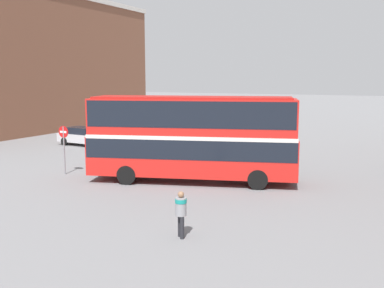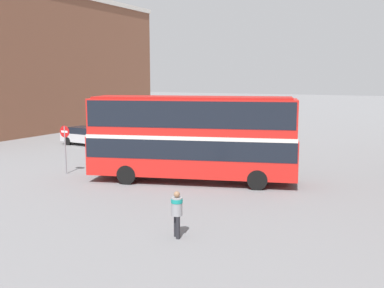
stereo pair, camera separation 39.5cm
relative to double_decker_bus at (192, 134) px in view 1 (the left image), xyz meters
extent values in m
plane|color=slate|center=(-0.71, 0.68, -2.60)|extent=(240.00, 240.00, 0.00)
cube|color=brown|center=(-26.58, 14.35, 4.20)|extent=(10.05, 30.52, 13.59)
cube|color=red|center=(0.00, 0.00, -1.15)|extent=(11.14, 5.63, 2.03)
cube|color=red|center=(0.00, 0.00, 0.85)|extent=(10.96, 5.51, 1.98)
cube|color=black|center=(0.00, 0.00, -0.70)|extent=(11.04, 5.63, 1.00)
cube|color=black|center=(0.00, 0.00, 1.09)|extent=(10.81, 5.49, 1.34)
cube|color=silver|center=(0.00, 0.00, -0.11)|extent=(11.04, 5.62, 0.20)
cube|color=#B11A15|center=(0.00, 0.00, 1.89)|extent=(10.44, 5.20, 0.10)
cylinder|color=black|center=(2.99, 2.10, -2.10)|extent=(1.05, 0.59, 1.01)
cylinder|color=black|center=(3.66, -0.02, -2.10)|extent=(1.05, 0.59, 1.01)
cylinder|color=black|center=(-3.45, 0.08, -2.10)|extent=(1.05, 0.59, 1.01)
cylinder|color=black|center=(-2.79, -2.04, -2.10)|extent=(1.05, 0.59, 1.01)
cylinder|color=#232328|center=(3.49, -7.78, -2.20)|extent=(0.15, 0.15, 0.80)
cylinder|color=#232328|center=(3.31, -7.61, -2.20)|extent=(0.15, 0.15, 0.80)
cylinder|color=gray|center=(3.40, -7.69, -1.48)|extent=(0.54, 0.54, 0.63)
cylinder|color=teal|center=(3.40, -7.69, -1.28)|extent=(0.58, 0.58, 0.14)
sphere|color=#936B4C|center=(3.40, -7.69, -1.05)|extent=(0.22, 0.22, 0.22)
cube|color=silver|center=(-13.67, 7.57, -1.98)|extent=(4.38, 2.00, 0.68)
cube|color=black|center=(-13.84, 7.58, -1.38)|extent=(2.32, 1.70, 0.53)
cylinder|color=black|center=(-12.30, 8.26, -2.27)|extent=(0.67, 0.26, 0.66)
cylinder|color=black|center=(-12.40, 6.71, -2.27)|extent=(0.67, 0.26, 0.66)
cylinder|color=black|center=(-14.94, 8.43, -2.27)|extent=(0.67, 0.26, 0.66)
cylinder|color=black|center=(-15.04, 6.88, -2.27)|extent=(0.67, 0.26, 0.66)
cylinder|color=gray|center=(-7.41, -1.55, -1.22)|extent=(0.08, 0.08, 2.76)
cylinder|color=red|center=(-7.41, -1.55, -0.15)|extent=(0.67, 0.03, 0.67)
cube|color=white|center=(-7.41, -1.55, -0.15)|extent=(0.47, 0.04, 0.11)
camera|label=1|loc=(10.42, -20.96, 2.96)|focal=42.00mm
camera|label=2|loc=(10.78, -20.78, 2.96)|focal=42.00mm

